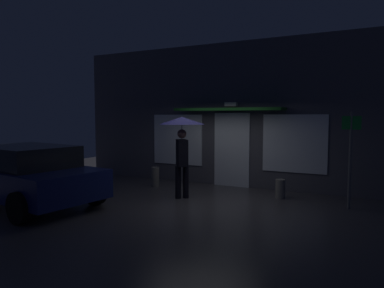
{
  "coord_description": "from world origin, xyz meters",
  "views": [
    {
      "loc": [
        3.7,
        -7.68,
        2.1
      ],
      "look_at": [
        -0.29,
        0.13,
        1.41
      ],
      "focal_mm": 32.95,
      "sensor_mm": 36.0,
      "label": 1
    }
  ],
  "objects_px": {
    "person_with_umbrella": "(182,134)",
    "parked_car": "(26,174)",
    "sidewalk_bollard_2": "(155,177)",
    "sidewalk_bollard": "(280,189)",
    "street_sign_post": "(350,154)"
  },
  "relations": [
    {
      "from": "sidewalk_bollard",
      "to": "sidewalk_bollard_2",
      "type": "height_order",
      "value": "sidewalk_bollard_2"
    },
    {
      "from": "parked_car",
      "to": "sidewalk_bollard",
      "type": "bearing_deg",
      "value": 41.03
    },
    {
      "from": "person_with_umbrella",
      "to": "sidewalk_bollard",
      "type": "xyz_separation_m",
      "value": [
        2.25,
        1.13,
        -1.41
      ]
    },
    {
      "from": "sidewalk_bollard",
      "to": "sidewalk_bollard_2",
      "type": "relative_size",
      "value": 0.83
    },
    {
      "from": "person_with_umbrella",
      "to": "street_sign_post",
      "type": "relative_size",
      "value": 0.95
    },
    {
      "from": "parked_car",
      "to": "sidewalk_bollard",
      "type": "height_order",
      "value": "parked_car"
    },
    {
      "from": "street_sign_post",
      "to": "sidewalk_bollard_2",
      "type": "height_order",
      "value": "street_sign_post"
    },
    {
      "from": "street_sign_post",
      "to": "sidewalk_bollard",
      "type": "bearing_deg",
      "value": 168.81
    },
    {
      "from": "person_with_umbrella",
      "to": "street_sign_post",
      "type": "xyz_separation_m",
      "value": [
        3.88,
        0.81,
        -0.4
      ]
    },
    {
      "from": "street_sign_post",
      "to": "sidewalk_bollard",
      "type": "height_order",
      "value": "street_sign_post"
    },
    {
      "from": "street_sign_post",
      "to": "sidewalk_bollard",
      "type": "distance_m",
      "value": 1.94
    },
    {
      "from": "parked_car",
      "to": "street_sign_post",
      "type": "relative_size",
      "value": 1.89
    },
    {
      "from": "person_with_umbrella",
      "to": "sidewalk_bollard_2",
      "type": "distance_m",
      "value": 2.18
    },
    {
      "from": "parked_car",
      "to": "sidewalk_bollard",
      "type": "relative_size",
      "value": 8.51
    },
    {
      "from": "person_with_umbrella",
      "to": "parked_car",
      "type": "relative_size",
      "value": 0.5
    }
  ]
}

